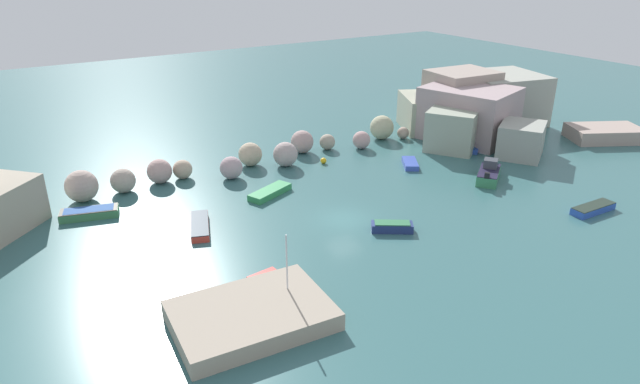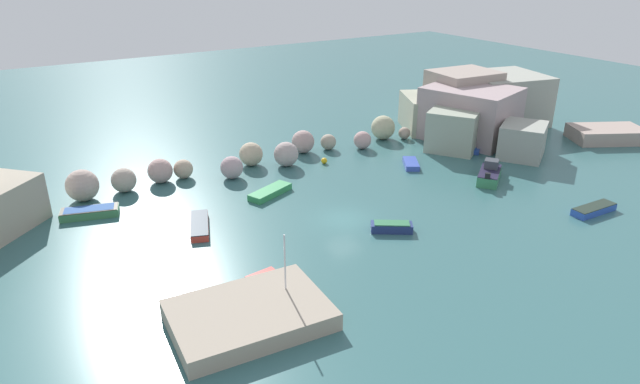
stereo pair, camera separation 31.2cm
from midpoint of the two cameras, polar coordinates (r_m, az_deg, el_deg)
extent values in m
plane|color=#366466|center=(43.25, 2.64, -2.79)|extent=(160.00, 160.00, 0.00)
cube|color=#A1A397|center=(70.85, 18.15, 9.04)|extent=(10.47, 9.87, 5.77)
cube|color=#A99294|center=(63.43, 15.18, 7.74)|extent=(10.00, 10.90, 5.65)
cube|color=#A39287|center=(67.18, 14.41, 9.08)|extent=(7.52, 6.31, 6.59)
cube|color=#9CA491|center=(60.98, 13.94, 6.54)|extent=(9.18, 8.30, 4.20)
cube|color=#AA9489|center=(68.66, 27.32, 5.27)|extent=(8.66, 7.37, 1.47)
cube|color=#A2A58D|center=(66.54, 12.42, 7.93)|extent=(10.64, 9.84, 3.89)
cube|color=#9DA095|center=(59.52, 20.08, 4.95)|extent=(6.27, 6.04, 3.35)
sphere|color=#B69F94|center=(49.87, -22.91, 0.62)|extent=(2.65, 2.65, 2.65)
sphere|color=#AC9C8F|center=(50.54, -19.21, 1.15)|extent=(2.11, 2.11, 2.11)
sphere|color=#BB9892|center=(51.60, -15.81, 2.09)|extent=(2.19, 2.19, 2.19)
sphere|color=tan|center=(52.16, -13.60, 2.29)|extent=(1.74, 1.74, 1.74)
sphere|color=#B2979D|center=(51.22, -8.81, 2.48)|extent=(2.06, 2.06, 2.06)
sphere|color=#B9A78B|center=(54.08, -6.88, 3.85)|extent=(2.27, 2.27, 2.27)
sphere|color=#B09C99|center=(53.64, -3.31, 3.87)|extent=(2.36, 2.36, 2.36)
sphere|color=#B0918D|center=(57.22, -1.58, 5.15)|extent=(2.33, 2.33, 2.33)
sphere|color=#A69986|center=(58.25, 1.01, 5.12)|extent=(1.63, 1.63, 1.63)
sphere|color=#BC9693|center=(58.67, 4.50, 5.30)|extent=(1.84, 1.84, 1.84)
sphere|color=#B0AF8B|center=(61.87, 6.59, 6.55)|extent=(2.61, 2.61, 2.61)
sphere|color=tan|center=(62.44, 8.73, 5.96)|extent=(1.30, 1.30, 1.30)
sphere|color=tan|center=(65.34, 10.63, 7.18)|extent=(2.53, 2.53, 2.53)
cube|color=tan|center=(31.89, -6.92, -12.34)|extent=(8.91, 6.51, 1.06)
sphere|color=gold|center=(54.43, 0.59, 3.21)|extent=(0.58, 0.58, 0.58)
cube|color=#388254|center=(52.51, 17.03, 1.57)|extent=(4.30, 3.82, 0.92)
cube|color=#1F1C35|center=(52.33, 17.10, 2.07)|extent=(4.21, 3.74, 0.06)
cube|color=#3F444C|center=(52.93, 17.24, 2.73)|extent=(1.61, 1.62, 0.83)
cube|color=black|center=(50.50, 16.90, 1.58)|extent=(0.55, 0.57, 0.50)
cube|color=red|center=(33.31, -3.22, -10.74)|extent=(2.63, 6.13, 0.79)
cylinder|color=silver|center=(32.09, -3.31, -7.37)|extent=(0.10, 0.10, 3.78)
cube|color=#2F50B7|center=(59.75, 14.18, 4.29)|extent=(3.67, 4.04, 0.47)
cube|color=#234C93|center=(59.66, 14.21, 4.53)|extent=(3.12, 3.43, 0.08)
cube|color=#C43B2E|center=(42.60, -11.96, -3.38)|extent=(2.73, 4.64, 0.48)
cube|color=#1C2A36|center=(42.48, -11.99, -3.06)|extent=(2.67, 4.55, 0.06)
cube|color=#2B50B6|center=(49.23, 26.29, -1.63)|extent=(4.07, 1.34, 0.53)
cube|color=#243128|center=(49.12, 26.35, -1.31)|extent=(3.99, 1.31, 0.06)
cube|color=navy|center=(41.64, 7.53, -3.59)|extent=(3.14, 2.60, 0.62)
cube|color=#2D7047|center=(41.48, 7.55, -3.16)|extent=(2.67, 2.21, 0.08)
cube|color=#3852BA|center=(54.48, 9.41, 2.86)|extent=(2.65, 3.18, 0.50)
cube|color=#3D7E4F|center=(47.02, -22.24, -1.98)|extent=(4.55, 2.63, 0.62)
cube|color=#312F22|center=(46.89, -22.30, -1.60)|extent=(4.46, 2.58, 0.06)
cube|color=#234C93|center=(46.88, -22.30, -1.59)|extent=(3.87, 2.23, 0.08)
cube|color=#308D4F|center=(47.52, -4.92, 0.00)|extent=(4.39, 2.89, 0.55)
camera|label=1|loc=(0.16, -89.80, 0.08)|focal=31.40mm
camera|label=2|loc=(0.16, 90.20, -0.08)|focal=31.40mm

